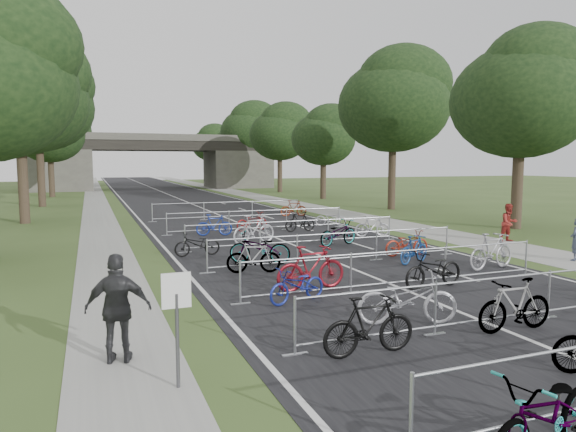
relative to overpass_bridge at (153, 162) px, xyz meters
name	(u,v)px	position (x,y,z in m)	size (l,w,h in m)	color
road	(171,195)	(0.00, -15.00, -3.53)	(11.00, 140.00, 0.01)	black
sidewalk_right	(244,194)	(8.00, -15.00, -3.53)	(3.00, 140.00, 0.01)	gray
sidewalk_left	(95,197)	(-7.50, -15.00, -3.53)	(2.00, 140.00, 0.01)	gray
lane_markings	(171,196)	(0.00, -15.00, -3.53)	(0.12, 140.00, 0.00)	silver
overpass_bridge	(153,162)	(0.00, 0.00, 0.00)	(31.00, 8.00, 7.05)	#494741
park_sign	(177,309)	(-6.80, -62.00, -2.27)	(0.45, 0.06, 1.83)	#4C4C51
tree_right_0	(524,95)	(13.11, -49.07, 3.39)	(7.17, 7.17, 10.93)	#33261C
tree_left_1	(20,94)	(-11.39, -37.07, 3.77)	(7.56, 7.56, 11.53)	#33261C
tree_right_1	(395,102)	(13.11, -37.07, 4.37)	(8.18, 8.18, 12.47)	#33261C
tree_left_2	(39,102)	(-11.39, -25.07, 4.58)	(8.40, 8.40, 12.81)	#33261C
tree_right_2	(325,136)	(13.11, -25.07, 2.41)	(6.16, 6.16, 9.39)	#33261C
tree_left_3	(50,132)	(-11.39, -13.07, 2.96)	(6.72, 6.72, 10.25)	#33261C
tree_right_3	(281,133)	(13.11, -13.07, 3.39)	(7.17, 7.17, 10.93)	#33261C
tree_left_4	(57,131)	(-11.39, -1.07, 3.77)	(7.56, 7.56, 11.53)	#33261C
tree_right_4	(251,130)	(13.11, -1.07, 4.37)	(8.18, 8.18, 12.47)	#33261C
tree_left_5	(61,130)	(-11.39, 10.93, 4.58)	(8.40, 8.40, 12.81)	#33261C
tree_right_5	(229,147)	(13.11, 10.93, 2.41)	(6.16, 6.16, 9.39)	#33261C
tree_left_6	(65,144)	(-11.39, 22.93, 2.96)	(6.72, 6.72, 10.25)	#33261C
tree_right_6	(212,143)	(13.11, 22.93, 3.39)	(7.17, 7.17, 10.93)	#33261C
barrier_row_1	(495,301)	(0.00, -61.40, -2.99)	(9.70, 0.08, 1.10)	#A6A9AE
barrier_row_2	(400,269)	(0.00, -57.80, -2.99)	(9.70, 0.08, 1.10)	#A6A9AE
barrier_row_3	(338,248)	(0.00, -54.00, -2.99)	(9.70, 0.08, 1.10)	#A6A9AE
barrier_row_4	(295,233)	(0.00, -50.00, -2.99)	(9.70, 0.08, 1.10)	#A6A9AE
barrier_row_5	(258,220)	(0.00, -45.00, -2.99)	(9.70, 0.08, 1.10)	#A6A9AE
barrier_row_6	(229,210)	(0.00, -39.00, -2.99)	(9.70, 0.08, 1.10)	#A6A9AE
bike_0	(548,417)	(-3.13, -65.58, -2.97)	(0.75, 2.16, 1.13)	#A6A9AE
bike_4	(369,326)	(-3.36, -61.90, -2.98)	(0.52, 1.84, 1.10)	black
bike_5	(407,299)	(-1.69, -60.64, -2.97)	(0.75, 2.16, 1.14)	#B2B2BA
bike_6	(515,306)	(0.13, -61.83, -2.98)	(0.52, 1.85, 1.11)	#A6A9AE
bike_8	(298,285)	(-3.23, -58.18, -3.09)	(0.59, 1.70, 0.89)	navy
bike_9	(311,268)	(-2.42, -57.17, -2.91)	(0.59, 2.08, 1.25)	maroon
bike_10	(434,270)	(0.85, -58.20, -3.00)	(0.71, 2.04, 1.07)	black
bike_11	(491,251)	(4.17, -56.79, -2.93)	(0.57, 2.01, 1.21)	#A4A3AA
bike_12	(254,257)	(-3.23, -54.51, -3.02)	(0.48, 1.72, 1.03)	#A6A9AE
bike_13	(260,248)	(-2.60, -53.20, -2.98)	(0.74, 2.12, 1.11)	#A6A9AE
bike_14	(414,250)	(2.40, -55.04, -3.04)	(0.46, 1.64, 0.99)	#1A448F
bike_15	(407,243)	(3.01, -53.69, -3.05)	(0.64, 1.83, 0.96)	maroon
bike_16	(197,244)	(-4.30, -50.92, -3.08)	(0.60, 1.72, 0.90)	black
bike_17	(254,230)	(-1.49, -49.02, -2.90)	(0.59, 2.10, 1.26)	#B8B9C1
bike_18	(338,233)	(1.68, -50.65, -2.99)	(0.72, 2.05, 1.08)	#A6A9AE
bike_19	(372,227)	(4.30, -49.01, -3.03)	(0.47, 1.68, 1.01)	#A5A5AD
bike_20	(214,225)	(-2.51, -45.94, -3.02)	(0.49, 1.72, 1.03)	navy
bike_21	(252,222)	(-0.30, -44.85, -3.05)	(0.64, 1.83, 0.96)	maroon
bike_22	(300,222)	(1.88, -46.01, -3.04)	(0.47, 1.65, 0.99)	black
bike_23	(331,218)	(4.30, -44.57, -3.09)	(0.58, 1.67, 0.88)	#A5A4AC
bike_27	(294,208)	(4.30, -39.10, -3.02)	(0.49, 1.72, 1.04)	maroon
pedestrian_a	(576,240)	(8.07, -56.68, -2.77)	(0.55, 0.36, 1.52)	#363E51
pedestrian_b	(509,223)	(9.20, -52.40, -2.70)	(0.81, 0.63, 1.68)	maroon
pedestrian_c	(118,309)	(-7.59, -60.59, -2.57)	(1.13, 0.47, 1.92)	#2A2A2D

